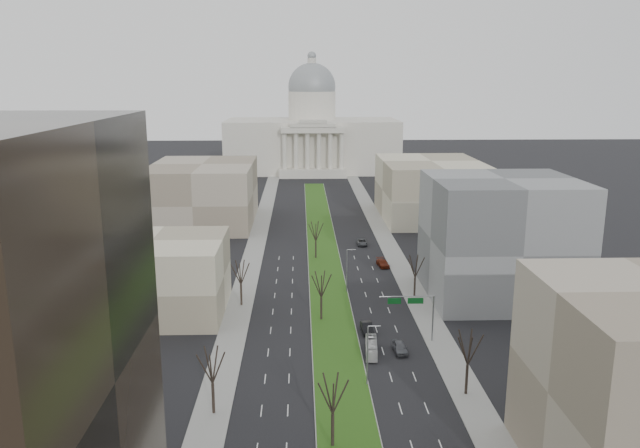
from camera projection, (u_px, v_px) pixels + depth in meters
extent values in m
plane|color=black|center=(324.00, 258.00, 152.39)|extent=(600.00, 600.00, 0.00)
cube|color=#999993|center=(324.00, 259.00, 151.40)|extent=(8.00, 222.00, 0.15)
cube|color=#1C4813|center=(324.00, 259.00, 151.38)|extent=(7.70, 221.70, 0.06)
cube|color=gray|center=(243.00, 293.00, 127.50)|extent=(5.00, 330.00, 0.15)
cube|color=gray|center=(413.00, 291.00, 128.58)|extent=(5.00, 330.00, 0.15)
cube|color=beige|center=(312.00, 145.00, 295.64)|extent=(80.00, 40.00, 24.00)
cube|color=beige|center=(313.00, 173.00, 275.53)|extent=(30.00, 6.00, 4.00)
cube|color=beige|center=(313.00, 130.00, 271.20)|extent=(28.00, 5.00, 2.50)
cube|color=beige|center=(313.00, 125.00, 270.75)|extent=(20.00, 5.00, 1.80)
cube|color=beige|center=(313.00, 122.00, 270.38)|extent=(12.00, 5.00, 1.60)
cylinder|color=beige|center=(312.00, 107.00, 291.54)|extent=(22.00, 22.00, 14.00)
sphere|color=gray|center=(312.00, 87.00, 289.49)|extent=(22.00, 22.00, 22.00)
cylinder|color=beige|center=(312.00, 63.00, 286.98)|extent=(4.00, 4.00, 4.00)
sphere|color=gray|center=(312.00, 56.00, 286.30)|extent=(4.00, 4.00, 4.00)
cylinder|color=beige|center=(285.00, 151.00, 272.87)|extent=(2.00, 2.00, 16.00)
cylinder|color=beige|center=(296.00, 151.00, 273.02)|extent=(2.00, 2.00, 16.00)
cylinder|color=beige|center=(307.00, 151.00, 273.18)|extent=(2.00, 2.00, 16.00)
cylinder|color=beige|center=(319.00, 151.00, 273.33)|extent=(2.00, 2.00, 16.00)
cylinder|color=beige|center=(330.00, 151.00, 273.48)|extent=(2.00, 2.00, 16.00)
cylinder|color=beige|center=(341.00, 151.00, 273.64)|extent=(2.00, 2.00, 16.00)
cube|color=#9E947A|center=(154.00, 277.00, 115.71)|extent=(26.00, 22.00, 14.00)
cube|color=slate|center=(501.00, 238.00, 123.45)|extent=(28.00, 26.00, 24.00)
cube|color=gray|center=(203.00, 194.00, 188.19)|extent=(30.00, 40.00, 18.00)
cube|color=#9E947A|center=(430.00, 189.00, 195.21)|extent=(30.00, 40.00, 18.00)
cylinder|color=black|center=(213.00, 399.00, 81.29)|extent=(0.40, 0.40, 4.32)
cylinder|color=black|center=(241.00, 295.00, 120.23)|extent=(0.40, 0.40, 4.22)
cylinder|color=black|center=(467.00, 380.00, 86.24)|extent=(0.40, 0.40, 4.42)
cylinder|color=black|center=(415.00, 287.00, 125.21)|extent=(0.40, 0.40, 4.03)
cylinder|color=black|center=(333.00, 430.00, 73.98)|extent=(0.40, 0.40, 4.32)
cylinder|color=black|center=(321.00, 309.00, 112.91)|extent=(0.40, 0.40, 4.32)
cylinder|color=black|center=(316.00, 250.00, 151.83)|extent=(0.40, 0.40, 4.32)
cylinder|color=gray|center=(367.00, 357.00, 88.22)|extent=(0.20, 0.20, 9.00)
cylinder|color=gray|center=(374.00, 326.00, 87.20)|extent=(1.80, 0.12, 0.12)
cylinder|color=gray|center=(347.00, 271.00, 127.15)|extent=(0.20, 0.20, 9.00)
cylinder|color=gray|center=(351.00, 250.00, 126.13)|extent=(1.80, 0.12, 0.12)
cylinder|color=gray|center=(433.00, 319.00, 103.31)|extent=(0.24, 0.24, 8.00)
cylinder|color=gray|center=(407.00, 296.00, 102.26)|extent=(9.00, 0.18, 0.18)
cube|color=#0C591E|center=(415.00, 301.00, 102.57)|extent=(2.60, 0.08, 1.00)
cube|color=#0C591E|center=(394.00, 301.00, 102.46)|extent=(2.20, 0.08, 1.00)
imported|color=#575960|center=(400.00, 347.00, 99.94)|extent=(2.25, 5.04, 1.68)
imported|color=black|center=(367.00, 328.00, 107.67)|extent=(2.05, 5.23, 1.70)
imported|color=#621E0D|center=(383.00, 263.00, 145.66)|extent=(2.97, 5.72, 1.58)
imported|color=#414348|center=(362.00, 242.00, 164.37)|extent=(2.55, 5.44, 1.50)
imported|color=silver|center=(371.00, 347.00, 99.37)|extent=(2.48, 7.76, 2.12)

